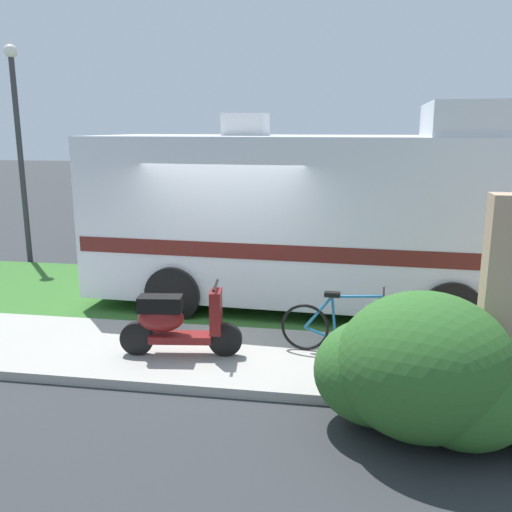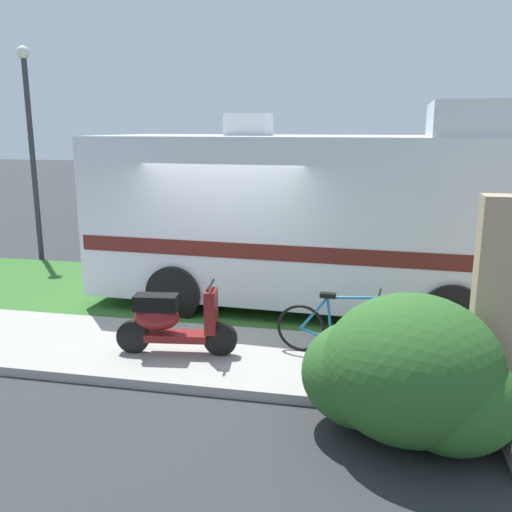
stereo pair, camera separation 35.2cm
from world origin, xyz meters
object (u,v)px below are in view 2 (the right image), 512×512
(scooter, at_px, (171,320))
(street_lamp_post, at_px, (31,136))
(motorhome_rv, at_px, (318,214))
(pickup_truck_near, at_px, (254,208))
(bicycle, at_px, (342,329))

(scooter, relative_size, street_lamp_post, 0.34)
(motorhome_rv, xyz_separation_m, scooter, (-1.62, -2.72, -1.04))
(scooter, bearing_deg, street_lamp_post, 135.61)
(scooter, relative_size, pickup_truck_near, 0.30)
(pickup_truck_near, xyz_separation_m, street_lamp_post, (-4.61, -2.44, 1.85))
(scooter, xyz_separation_m, bicycle, (2.18, 0.39, -0.09))
(bicycle, xyz_separation_m, pickup_truck_near, (-2.64, 7.00, 0.51))
(scooter, height_order, pickup_truck_near, pickup_truck_near)
(scooter, xyz_separation_m, street_lamp_post, (-5.06, 4.96, 2.27))
(motorhome_rv, bearing_deg, bicycle, -76.42)
(motorhome_rv, height_order, street_lamp_post, street_lamp_post)
(pickup_truck_near, distance_m, street_lamp_post, 5.53)
(pickup_truck_near, bearing_deg, motorhome_rv, -66.07)
(motorhome_rv, xyz_separation_m, bicycle, (0.56, -2.32, -1.13))
(scooter, xyz_separation_m, pickup_truck_near, (-0.46, 7.40, 0.42))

